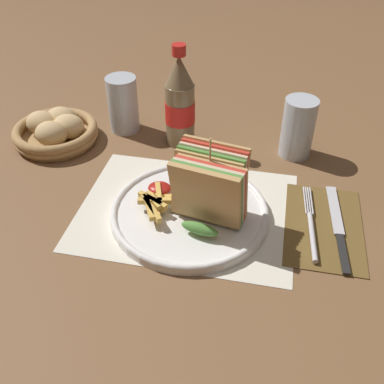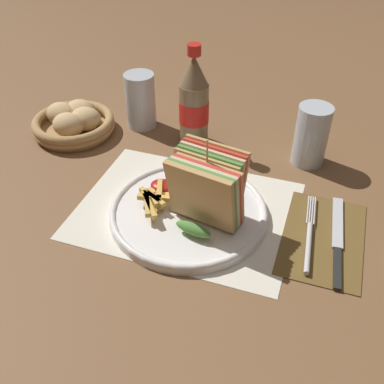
{
  "view_description": "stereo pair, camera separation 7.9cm",
  "coord_description": "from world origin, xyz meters",
  "views": [
    {
      "loc": [
        0.1,
        -0.58,
        0.54
      ],
      "look_at": [
        -0.02,
        0.03,
        0.04
      ],
      "focal_mm": 42.0,
      "sensor_mm": 36.0,
      "label": 1
    },
    {
      "loc": [
        0.18,
        -0.55,
        0.54
      ],
      "look_at": [
        -0.02,
        0.03,
        0.04
      ],
      "focal_mm": 42.0,
      "sensor_mm": 36.0,
      "label": 2
    }
  ],
  "objects": [
    {
      "name": "knife",
      "position": [
        0.23,
        0.03,
        0.01
      ],
      "size": [
        0.03,
        0.22,
        0.0
      ],
      "rotation": [
        0.0,
        0.0,
        0.08
      ],
      "color": "black",
      "rests_on": "napkin"
    },
    {
      "name": "placemat",
      "position": [
        -0.03,
        0.02,
        0.0
      ],
      "size": [
        0.39,
        0.29,
        0.0
      ],
      "color": "silver",
      "rests_on": "ground_plane"
    },
    {
      "name": "napkin",
      "position": [
        0.21,
        0.03,
        0.0
      ],
      "size": [
        0.13,
        0.22,
        0.0
      ],
      "color": "brown",
      "rests_on": "ground_plane"
    },
    {
      "name": "glass_near",
      "position": [
        0.15,
        0.25,
        0.05
      ],
      "size": [
        0.07,
        0.07,
        0.13
      ],
      "color": "silver",
      "rests_on": "ground_plane"
    },
    {
      "name": "ground_plane",
      "position": [
        0.0,
        0.0,
        0.0
      ],
      "size": [
        4.0,
        4.0,
        0.0
      ],
      "primitive_type": "plane",
      "color": "brown"
    },
    {
      "name": "coke_bottle_near",
      "position": [
        -0.09,
        0.25,
        0.09
      ],
      "size": [
        0.06,
        0.06,
        0.22
      ],
      "color": "#7A6647",
      "rests_on": "ground_plane"
    },
    {
      "name": "bread_basket",
      "position": [
        -0.36,
        0.2,
        0.03
      ],
      "size": [
        0.18,
        0.18,
        0.06
      ],
      "color": "#AD8451",
      "rests_on": "ground_plane"
    },
    {
      "name": "glass_far",
      "position": [
        -0.23,
        0.28,
        0.05
      ],
      "size": [
        0.07,
        0.07,
        0.13
      ],
      "color": "silver",
      "rests_on": "ground_plane"
    },
    {
      "name": "plate_main",
      "position": [
        -0.02,
        0.01,
        0.01
      ],
      "size": [
        0.28,
        0.28,
        0.02
      ],
      "color": "white",
      "rests_on": "ground_plane"
    },
    {
      "name": "club_sandwich",
      "position": [
        0.01,
        0.0,
        0.08
      ],
      "size": [
        0.13,
        0.13,
        0.16
      ],
      "color": "tan",
      "rests_on": "plate_main"
    },
    {
      "name": "fries_pile",
      "position": [
        -0.08,
        0.0,
        0.03
      ],
      "size": [
        0.08,
        0.1,
        0.02
      ],
      "color": "gold",
      "rests_on": "plate_main"
    },
    {
      "name": "ketchup_blob",
      "position": [
        -0.09,
        0.04,
        0.03
      ],
      "size": [
        0.04,
        0.04,
        0.02
      ],
      "color": "maroon",
      "rests_on": "plate_main"
    },
    {
      "name": "fork",
      "position": [
        0.19,
        0.01,
        0.01
      ],
      "size": [
        0.03,
        0.19,
        0.01
      ],
      "rotation": [
        0.0,
        0.0,
        0.08
      ],
      "color": "silver",
      "rests_on": "napkin"
    }
  ]
}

